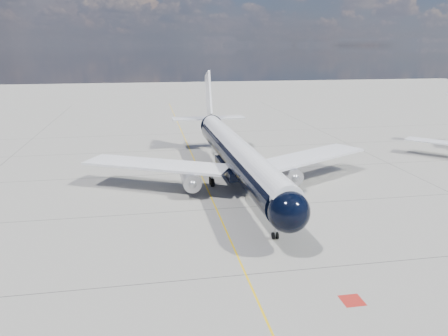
{
  "coord_description": "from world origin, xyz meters",
  "views": [
    {
      "loc": [
        -7.33,
        -35.91,
        17.92
      ],
      "look_at": [
        1.39,
        12.83,
        4.0
      ],
      "focal_mm": 35.0,
      "sensor_mm": 36.0,
      "label": 1
    }
  ],
  "objects": [
    {
      "name": "taxiway_centerline",
      "position": [
        0.0,
        25.0,
        0.0
      ],
      "size": [
        0.16,
        160.0,
        0.01
      ],
      "primitive_type": "cube",
      "color": "#E5B40C",
      "rests_on": "ground"
    },
    {
      "name": "red_marking",
      "position": [
        6.8,
        -10.0,
        0.0
      ],
      "size": [
        1.6,
        1.6,
        0.01
      ],
      "primitive_type": "cube",
      "color": "maroon",
      "rests_on": "ground"
    },
    {
      "name": "main_airliner",
      "position": [
        3.93,
        18.68,
        4.32
      ],
      "size": [
        39.58,
        48.1,
        13.91
      ],
      "rotation": [
        0.0,
        0.0,
        0.02
      ],
      "color": "black",
      "rests_on": "ground"
    },
    {
      "name": "ground",
      "position": [
        0.0,
        30.0,
        0.0
      ],
      "size": [
        320.0,
        320.0,
        0.0
      ],
      "primitive_type": "plane",
      "color": "gray",
      "rests_on": "ground"
    }
  ]
}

